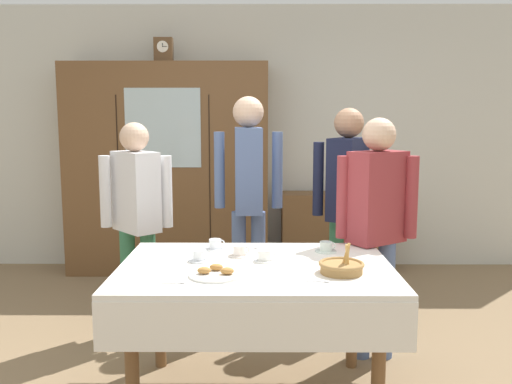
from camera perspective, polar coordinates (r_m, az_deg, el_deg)
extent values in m
plane|color=#846B4C|center=(3.53, -0.02, -18.85)|extent=(12.00, 12.00, 0.00)
cube|color=silver|center=(5.80, 0.13, 5.60)|extent=(6.40, 0.10, 2.70)
cylinder|color=brown|center=(2.91, -12.74, -17.05)|extent=(0.07, 0.07, 0.74)
cylinder|color=brown|center=(2.90, 12.59, -17.11)|extent=(0.07, 0.07, 0.74)
cylinder|color=brown|center=(3.60, -9.95, -11.95)|extent=(0.07, 0.07, 0.74)
cylinder|color=brown|center=(3.60, 9.97, -11.99)|extent=(0.07, 0.07, 0.74)
cube|color=white|center=(3.07, -0.04, -7.82)|extent=(1.50, 1.05, 0.03)
cube|color=white|center=(2.61, -0.11, -13.82)|extent=(1.50, 0.01, 0.24)
cube|color=brown|center=(5.61, -9.12, 2.33)|extent=(2.01, 0.45, 2.10)
cube|color=silver|center=(5.36, -9.62, 6.56)|extent=(0.72, 0.01, 0.76)
cube|color=black|center=(5.49, -14.04, 0.97)|extent=(0.01, 0.01, 1.68)
cube|color=black|center=(5.34, -4.81, 0.99)|extent=(0.01, 0.01, 1.68)
cube|color=brown|center=(5.62, -9.56, 14.29)|extent=(0.18, 0.10, 0.24)
cylinder|color=white|center=(5.57, -9.66, 14.64)|extent=(0.11, 0.01, 0.11)
cube|color=black|center=(5.56, -9.67, 14.80)|extent=(0.00, 0.00, 0.04)
cube|color=black|center=(5.56, -9.46, 14.66)|extent=(0.05, 0.00, 0.00)
cube|color=brown|center=(5.74, 8.36, -4.08)|extent=(1.13, 0.35, 0.80)
cube|color=#2D5184|center=(5.67, 8.45, 0.05)|extent=(0.14, 0.19, 0.03)
cube|color=#99332D|center=(5.66, 8.45, 0.32)|extent=(0.18, 0.22, 0.02)
cylinder|color=silver|center=(3.37, 7.24, -6.11)|extent=(0.13, 0.13, 0.01)
cylinder|color=silver|center=(3.36, 7.25, -5.58)|extent=(0.08, 0.08, 0.05)
torus|color=silver|center=(3.36, 7.90, -5.53)|extent=(0.04, 0.01, 0.04)
cylinder|color=#47230F|center=(3.35, 7.26, -5.23)|extent=(0.06, 0.06, 0.01)
cylinder|color=white|center=(3.41, -4.25, -5.87)|extent=(0.13, 0.13, 0.01)
cylinder|color=white|center=(3.41, -4.25, -5.35)|extent=(0.08, 0.08, 0.05)
torus|color=white|center=(3.40, -3.61, -5.31)|extent=(0.04, 0.01, 0.04)
cylinder|color=#47230F|center=(3.40, -4.26, -5.00)|extent=(0.06, 0.06, 0.01)
cylinder|color=white|center=(3.13, 0.87, -7.12)|extent=(0.13, 0.13, 0.01)
cylinder|color=white|center=(3.12, 0.87, -6.56)|extent=(0.08, 0.08, 0.05)
torus|color=white|center=(3.12, 1.58, -6.51)|extent=(0.04, 0.01, 0.04)
cylinder|color=#47230F|center=(3.12, 0.88, -6.18)|extent=(0.06, 0.06, 0.01)
cylinder|color=white|center=(3.15, -5.88, -7.06)|extent=(0.13, 0.13, 0.01)
cylinder|color=white|center=(3.15, -5.89, -6.50)|extent=(0.08, 0.08, 0.05)
torus|color=white|center=(3.14, -5.19, -6.46)|extent=(0.04, 0.01, 0.04)
cylinder|color=#47230F|center=(3.14, -5.89, -6.13)|extent=(0.06, 0.06, 0.01)
cylinder|color=white|center=(3.25, -1.74, -6.58)|extent=(0.13, 0.13, 0.01)
cylinder|color=white|center=(3.24, -1.75, -6.04)|extent=(0.08, 0.08, 0.05)
torus|color=white|center=(3.24, -1.07, -5.99)|extent=(0.04, 0.01, 0.04)
cylinder|color=#9E7542|center=(2.93, 8.84, -7.85)|extent=(0.22, 0.22, 0.05)
torus|color=#9E7542|center=(2.93, 8.85, -7.38)|extent=(0.24, 0.24, 0.02)
cylinder|color=tan|center=(2.90, 9.43, -6.49)|extent=(0.03, 0.04, 0.12)
cylinder|color=tan|center=(2.92, 9.46, -6.42)|extent=(0.03, 0.04, 0.12)
cylinder|color=tan|center=(2.93, 9.34, -6.35)|extent=(0.04, 0.03, 0.12)
cylinder|color=white|center=(2.86, -4.18, -8.55)|extent=(0.28, 0.28, 0.01)
ellipsoid|color=#BC7F3D|center=(2.84, -3.01, -8.17)|extent=(0.07, 0.05, 0.04)
ellipsoid|color=#BC7F3D|center=(2.92, -4.14, -7.76)|extent=(0.07, 0.05, 0.04)
ellipsoid|color=#BC7F3D|center=(2.86, -5.40, -8.09)|extent=(0.07, 0.05, 0.04)
cube|color=silver|center=(2.77, 6.20, -9.22)|extent=(0.10, 0.01, 0.00)
ellipsoid|color=silver|center=(2.78, 7.35, -9.17)|extent=(0.03, 0.02, 0.01)
cube|color=silver|center=(2.77, -8.75, -9.28)|extent=(0.10, 0.01, 0.00)
ellipsoid|color=silver|center=(2.76, -7.61, -9.28)|extent=(0.03, 0.02, 0.01)
cube|color=silver|center=(3.43, -0.93, -5.82)|extent=(0.10, 0.01, 0.00)
ellipsoid|color=silver|center=(3.43, 0.00, -5.79)|extent=(0.03, 0.02, 0.01)
cylinder|color=slate|center=(4.32, -1.78, -7.67)|extent=(0.11, 0.11, 0.86)
cylinder|color=slate|center=(4.31, 0.23, -7.68)|extent=(0.11, 0.11, 0.86)
cube|color=slate|center=(4.17, -0.80, 2.28)|extent=(0.22, 0.37, 0.64)
sphere|color=#DBB293|center=(4.15, -0.81, 8.30)|extent=(0.23, 0.23, 0.23)
cylinder|color=slate|center=(4.18, -3.82, 2.28)|extent=(0.08, 0.08, 0.58)
cylinder|color=slate|center=(4.18, 2.22, 2.28)|extent=(0.08, 0.08, 0.58)
cylinder|color=#33704C|center=(4.29, 8.26, -8.14)|extent=(0.11, 0.11, 0.81)
cylinder|color=#33704C|center=(4.32, 10.25, -8.09)|extent=(0.11, 0.11, 0.81)
cube|color=#191E38|center=(4.16, 9.48, 1.35)|extent=(0.36, 0.41, 0.61)
sphere|color=tan|center=(4.14, 9.61, 7.07)|extent=(0.22, 0.22, 0.22)
cylinder|color=#191E38|center=(4.13, 6.47, 1.36)|extent=(0.08, 0.08, 0.55)
cylinder|color=#191E38|center=(4.20, 12.44, 1.33)|extent=(0.08, 0.08, 0.55)
cylinder|color=#33704C|center=(4.19, -13.07, -9.04)|extent=(0.11, 0.11, 0.76)
cylinder|color=#33704C|center=(4.16, -11.04, -9.11)|extent=(0.11, 0.11, 0.76)
cube|color=silver|center=(4.03, -12.34, 0.05)|extent=(0.39, 0.40, 0.57)
sphere|color=#DBB293|center=(3.99, -12.51, 5.59)|extent=(0.21, 0.21, 0.21)
cylinder|color=silver|center=(4.08, -15.35, 0.05)|extent=(0.08, 0.08, 0.52)
cylinder|color=silver|center=(3.99, -9.25, 0.04)|extent=(0.08, 0.08, 0.52)
cylinder|color=slate|center=(3.74, 10.98, -10.94)|extent=(0.11, 0.11, 0.78)
cylinder|color=slate|center=(3.77, 13.26, -10.85)|extent=(0.11, 0.11, 0.78)
cube|color=#933338|center=(3.59, 12.45, -0.53)|extent=(0.41, 0.37, 0.59)
sphere|color=#DBB293|center=(3.56, 12.64, 5.84)|extent=(0.21, 0.21, 0.21)
cylinder|color=#933338|center=(3.55, 8.97, -0.53)|extent=(0.08, 0.08, 0.53)
cylinder|color=#933338|center=(3.64, 15.83, -0.52)|extent=(0.08, 0.08, 0.53)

